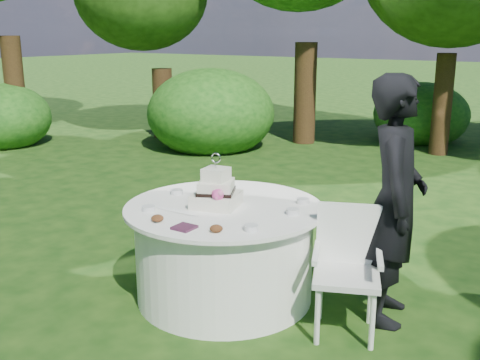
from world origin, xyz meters
name	(u,v)px	position (x,y,z in m)	size (l,w,h in m)	color
ground	(225,296)	(0.00, 0.00, 0.00)	(80.00, 80.00, 0.00)	#11330E
napkins	(184,227)	(0.08, -0.58, 0.78)	(0.14, 0.14, 0.02)	#431C33
feather_plume	(174,210)	(-0.24, -0.32, 0.78)	(0.48, 0.07, 0.01)	white
guest	(395,201)	(1.21, 0.41, 0.91)	(0.66, 0.44, 1.82)	black
table	(224,251)	(0.00, 0.00, 0.39)	(1.56, 1.56, 0.77)	white
cake	(216,192)	(-0.04, -0.04, 0.88)	(0.41, 0.41, 0.43)	white
chair	(347,261)	(1.01, 0.07, 0.52)	(0.59, 0.59, 0.91)	silver
votives	(232,203)	(0.05, 0.04, 0.79)	(1.16, 0.98, 0.04)	silver
petal_cups	(186,223)	(0.06, -0.54, 0.79)	(0.57, 0.15, 0.05)	#562D16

